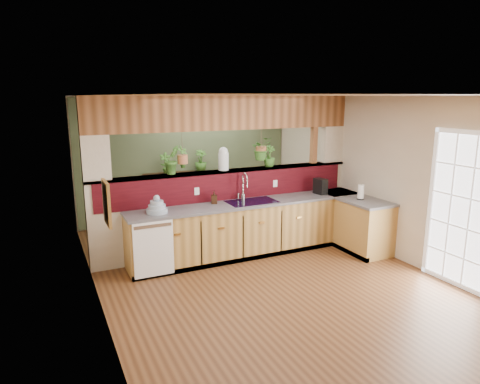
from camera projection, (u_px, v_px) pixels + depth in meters
name	position (u px, v px, depth m)	size (l,w,h in m)	color
ground	(266.00, 278.00, 6.25)	(4.60, 7.00, 0.01)	#523019
ceiling	(269.00, 95.00, 5.68)	(4.60, 7.00, 0.01)	brown
wall_back	(187.00, 159.00, 9.05)	(4.60, 0.02, 2.60)	beige
wall_left	(95.00, 209.00, 5.00)	(0.02, 7.00, 2.60)	beige
wall_right	(392.00, 178.00, 6.92)	(0.02, 7.00, 2.60)	beige
pass_through_partition	(230.00, 181.00, 7.19)	(4.60, 0.21, 2.60)	beige
pass_through_ledge	(228.00, 171.00, 7.14)	(4.60, 0.21, 0.04)	brown
header_beam	(228.00, 113.00, 6.93)	(4.60, 0.15, 0.55)	brown
sage_backwall	(188.00, 159.00, 9.03)	(4.55, 0.02, 2.55)	#516343
countertop	(285.00, 225.00, 7.26)	(4.14, 1.52, 0.90)	olive
dishwasher	(154.00, 249.00, 6.11)	(0.58, 0.03, 0.82)	white
navy_sink	(252.00, 206.00, 7.03)	(0.82, 0.50, 0.18)	black
french_door	(459.00, 212.00, 5.82)	(0.06, 1.02, 2.16)	white
framed_print	(107.00, 203.00, 4.25)	(0.04, 0.35, 0.45)	olive
faucet	(244.00, 185.00, 7.07)	(0.20, 0.20, 0.46)	#B7B7B2
dish_stack	(157.00, 207.00, 6.31)	(0.31, 0.31, 0.27)	#96AAC2
soap_dispenser	(214.00, 197.00, 6.87)	(0.09, 0.09, 0.20)	#392214
coffee_maker	(321.00, 187.00, 7.54)	(0.15, 0.25, 0.27)	black
paper_towel	(361.00, 192.00, 7.14)	(0.12, 0.12, 0.26)	black
glass_jar	(223.00, 159.00, 7.05)	(0.17, 0.17, 0.38)	silver
ledge_plant_left	(172.00, 160.00, 6.68)	(0.25, 0.20, 0.46)	#336322
ledge_plant_right	(269.00, 156.00, 7.42)	(0.21, 0.21, 0.37)	#336322
hanging_plant_a	(182.00, 150.00, 6.72)	(0.22, 0.19, 0.50)	brown
hanging_plant_b	(261.00, 139.00, 7.28)	(0.39, 0.35, 0.51)	brown
shelving_console	(185.00, 198.00, 8.94)	(1.66, 0.44, 1.11)	black
shelf_plant_a	(165.00, 163.00, 8.60)	(0.23, 0.15, 0.43)	#336322
shelf_plant_b	(201.00, 161.00, 8.92)	(0.25, 0.25, 0.45)	#336322
floor_plant	(260.00, 206.00, 8.83)	(0.66, 0.57, 0.73)	#336322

